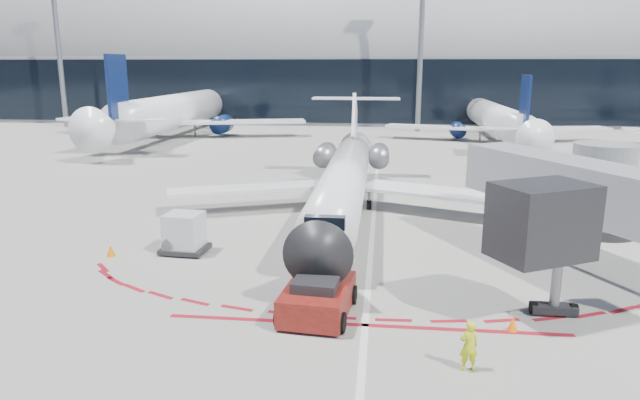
# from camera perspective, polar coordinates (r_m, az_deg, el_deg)

# --- Properties ---
(ground) EXTENTS (260.00, 260.00, 0.00)m
(ground) POSITION_cam_1_polar(r_m,az_deg,el_deg) (31.08, 5.26, -3.14)
(ground) COLOR gray
(ground) RESTS_ON ground
(apron_centerline) EXTENTS (0.25, 40.00, 0.01)m
(apron_centerline) POSITION_cam_1_polar(r_m,az_deg,el_deg) (33.00, 5.34, -2.14)
(apron_centerline) COLOR silver
(apron_centerline) RESTS_ON ground
(apron_stop_bar) EXTENTS (14.00, 0.25, 0.01)m
(apron_stop_bar) POSITION_cam_1_polar(r_m,az_deg,el_deg) (20.32, 4.54, -12.37)
(apron_stop_bar) COLOR maroon
(apron_stop_bar) RESTS_ON ground
(terminal_building) EXTENTS (150.00, 24.15, 24.00)m
(terminal_building) POSITION_cam_1_polar(r_m,az_deg,el_deg) (94.77, 6.25, 13.17)
(terminal_building) COLOR gray
(terminal_building) RESTS_ON ground
(jet_bridge) EXTENTS (10.03, 15.20, 4.90)m
(jet_bridge) POSITION_cam_1_polar(r_m,az_deg,el_deg) (28.95, 25.02, 0.55)
(jet_bridge) COLOR gray
(jet_bridge) RESTS_ON ground
(light_mast_west) EXTENTS (0.70, 0.70, 25.00)m
(light_mast_west) POSITION_cam_1_polar(r_m,az_deg,el_deg) (90.18, -24.76, 14.58)
(light_mast_west) COLOR gray
(light_mast_west) RESTS_ON ground
(light_mast_centre) EXTENTS (0.70, 0.70, 25.00)m
(light_mast_centre) POSITION_cam_1_polar(r_m,az_deg,el_deg) (78.01, 10.08, 15.93)
(light_mast_centre) COLOR gray
(light_mast_centre) RESTS_ON ground
(regional_jet) EXTENTS (21.92, 27.03, 6.77)m
(regional_jet) POSITION_cam_1_polar(r_m,az_deg,el_deg) (34.03, 2.53, 2.28)
(regional_jet) COLOR white
(regional_jet) RESTS_ON ground
(pushback_tug) EXTENTS (2.73, 5.76, 1.47)m
(pushback_tug) POSITION_cam_1_polar(r_m,az_deg,el_deg) (20.79, -0.23, -9.75)
(pushback_tug) COLOR #5E0E0D
(pushback_tug) RESTS_ON ground
(ramp_worker) EXTENTS (0.63, 0.48, 1.56)m
(ramp_worker) POSITION_cam_1_polar(r_m,az_deg,el_deg) (17.81, 14.66, -13.93)
(ramp_worker) COLOR #CFDC17
(ramp_worker) RESTS_ON ground
(uld_container) EXTENTS (2.20, 1.92, 1.94)m
(uld_container) POSITION_cam_1_polar(r_m,az_deg,el_deg) (28.03, -13.41, -3.26)
(uld_container) COLOR black
(uld_container) RESTS_ON ground
(safety_cone_left) EXTENTS (0.40, 0.40, 0.55)m
(safety_cone_left) POSITION_cam_1_polar(r_m,az_deg,el_deg) (28.69, -20.20, -4.79)
(safety_cone_left) COLOR orange
(safety_cone_left) RESTS_ON ground
(safety_cone_right) EXTENTS (0.35, 0.35, 0.49)m
(safety_cone_right) POSITION_cam_1_polar(r_m,az_deg,el_deg) (20.84, 18.71, -11.67)
(safety_cone_right) COLOR orange
(safety_cone_right) RESTS_ON ground
(bg_airliner_0) EXTENTS (37.77, 39.99, 12.22)m
(bg_airliner_0) POSITION_cam_1_polar(r_m,az_deg,el_deg) (74.56, -14.15, 10.95)
(bg_airliner_0) COLOR white
(bg_airliner_0) RESTS_ON ground
(bg_airliner_1) EXTENTS (30.40, 32.19, 9.84)m
(bg_airliner_1) POSITION_cam_1_polar(r_m,az_deg,el_deg) (70.82, 17.41, 9.66)
(bg_airliner_1) COLOR white
(bg_airliner_1) RESTS_ON ground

